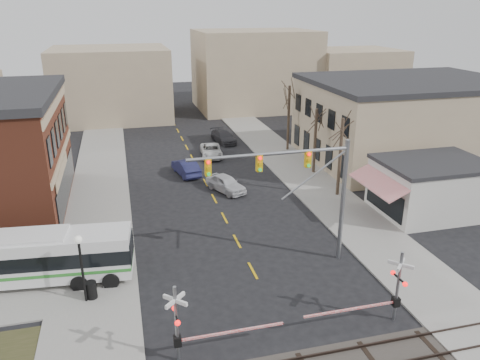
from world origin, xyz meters
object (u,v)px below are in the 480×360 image
object	(u,v)px
rr_crossing_east	(390,289)
pedestrian_far	(91,242)
car_a	(226,183)
transit_bus	(28,258)
rr_crossing_west	(186,324)
trash_bin	(91,290)
street_lamp	(80,255)
pedestrian_near	(118,262)
car_d	(224,137)
car_c	(211,151)
traffic_signal_mast	(303,179)
car_b	(186,167)

from	to	relation	value
rr_crossing_east	pedestrian_far	size ratio (longest dim) A/B	3.18
car_a	transit_bus	bearing A→B (deg)	-166.23
rr_crossing_west	trash_bin	size ratio (longest dim) A/B	5.59
street_lamp	rr_crossing_east	bearing A→B (deg)	-20.18
rr_crossing_west	car_a	distance (m)	21.16
rr_crossing_west	street_lamp	world-z (taller)	street_lamp
transit_bus	pedestrian_near	size ratio (longest dim) A/B	6.32
rr_crossing_east	car_a	bearing A→B (deg)	101.49
car_d	car_c	bearing A→B (deg)	-126.09
street_lamp	pedestrian_near	distance (m)	3.43
traffic_signal_mast	pedestrian_near	distance (m)	12.19
car_d	pedestrian_far	size ratio (longest dim) A/B	2.68
rr_crossing_west	car_b	size ratio (longest dim) A/B	1.22
transit_bus	car_d	world-z (taller)	transit_bus
transit_bus	car_a	size ratio (longest dim) A/B	2.79
street_lamp	transit_bus	bearing A→B (deg)	138.82
traffic_signal_mast	pedestrian_far	xyz separation A→B (m)	(-12.89, 4.38, -4.73)
transit_bus	trash_bin	distance (m)	4.54
rr_crossing_west	rr_crossing_east	xyz separation A→B (m)	(10.50, 0.19, 0.00)
traffic_signal_mast	car_c	size ratio (longest dim) A/B	2.10
rr_crossing_east	car_b	world-z (taller)	rr_crossing_east
trash_bin	rr_crossing_west	bearing A→B (deg)	-53.38
street_lamp	trash_bin	distance (m)	2.43
rr_crossing_west	trash_bin	world-z (taller)	rr_crossing_west
street_lamp	pedestrian_near	bearing A→B (deg)	50.29
transit_bus	pedestrian_far	size ratio (longest dim) A/B	6.85
car_a	rr_crossing_west	bearing A→B (deg)	-132.44
traffic_signal_mast	car_b	bearing A→B (deg)	103.87
rr_crossing_east	car_a	world-z (taller)	rr_crossing_east
car_a	car_c	bearing A→B (deg)	61.23
car_b	pedestrian_near	world-z (taller)	pedestrian_near
trash_bin	car_a	distance (m)	17.83
street_lamp	car_b	bearing A→B (deg)	66.58
car_a	car_d	bearing A→B (deg)	53.44
car_a	car_b	size ratio (longest dim) A/B	0.94
traffic_signal_mast	street_lamp	world-z (taller)	traffic_signal_mast
car_d	pedestrian_far	world-z (taller)	pedestrian_far
rr_crossing_west	car_c	size ratio (longest dim) A/B	1.19
rr_crossing_east	car_a	distance (m)	20.37
pedestrian_far	pedestrian_near	bearing A→B (deg)	-89.51
car_d	car_a	bearing A→B (deg)	-111.96
trash_bin	pedestrian_near	world-z (taller)	pedestrian_near
transit_bus	car_d	bearing A→B (deg)	56.75
car_d	pedestrian_near	bearing A→B (deg)	-124.70
car_a	car_c	world-z (taller)	car_a
car_c	rr_crossing_west	bearing A→B (deg)	-97.50
transit_bus	car_c	distance (m)	26.67
traffic_signal_mast	car_d	world-z (taller)	traffic_signal_mast
rr_crossing_east	car_a	size ratio (longest dim) A/B	1.29
traffic_signal_mast	pedestrian_far	distance (m)	14.42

